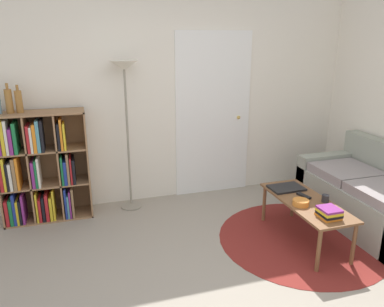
% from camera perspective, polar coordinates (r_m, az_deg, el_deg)
% --- Properties ---
extents(wall_back, '(7.47, 0.11, 2.60)m').
position_cam_1_polar(wall_back, '(4.45, -3.12, 9.19)').
color(wall_back, silver).
rests_on(wall_back, ground_plane).
extents(rug, '(1.63, 1.63, 0.01)m').
position_cam_1_polar(rug, '(3.96, 16.34, -12.34)').
color(rug, maroon).
rests_on(rug, ground_plane).
extents(bookshelf, '(0.91, 0.34, 1.18)m').
position_cam_1_polar(bookshelf, '(4.30, -22.26, -2.25)').
color(bookshelf, '#936B47').
rests_on(bookshelf, ground_plane).
extents(floor_lamp, '(0.31, 0.31, 1.68)m').
position_cam_1_polar(floor_lamp, '(4.12, -10.19, 10.42)').
color(floor_lamp, gray).
rests_on(floor_lamp, ground_plane).
extents(couch, '(0.81, 1.55, 0.83)m').
position_cam_1_polar(couch, '(4.42, 26.04, -6.09)').
color(couch, gray).
rests_on(couch, ground_plane).
extents(coffee_table, '(0.43, 1.05, 0.42)m').
position_cam_1_polar(coffee_table, '(3.78, 16.94, -7.54)').
color(coffee_table, brown).
rests_on(coffee_table, ground_plane).
extents(laptop, '(0.35, 0.24, 0.02)m').
position_cam_1_polar(laptop, '(3.98, 14.19, -5.10)').
color(laptop, black).
rests_on(laptop, coffee_table).
extents(bowl, '(0.15, 0.15, 0.05)m').
position_cam_1_polar(bowl, '(3.64, 16.24, -7.19)').
color(bowl, orange).
rests_on(bowl, coffee_table).
extents(book_stack_on_table, '(0.17, 0.18, 0.09)m').
position_cam_1_polar(book_stack_on_table, '(3.47, 20.15, -8.48)').
color(book_stack_on_table, orange).
rests_on(book_stack_on_table, coffee_table).
extents(cup, '(0.07, 0.07, 0.07)m').
position_cam_1_polar(cup, '(3.77, 19.65, -6.47)').
color(cup, '#28282D').
rests_on(cup, coffee_table).
extents(remote, '(0.08, 0.16, 0.02)m').
position_cam_1_polar(remote, '(3.83, 16.66, -6.19)').
color(remote, black).
rests_on(remote, coffee_table).
extents(bottle_middle, '(0.07, 0.07, 0.30)m').
position_cam_1_polar(bottle_middle, '(4.18, -26.13, 7.22)').
color(bottle_middle, olive).
rests_on(bottle_middle, bookshelf).
extents(bottle_right, '(0.07, 0.07, 0.28)m').
position_cam_1_polar(bottle_right, '(4.16, -24.88, 7.24)').
color(bottle_right, olive).
rests_on(bottle_right, bookshelf).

